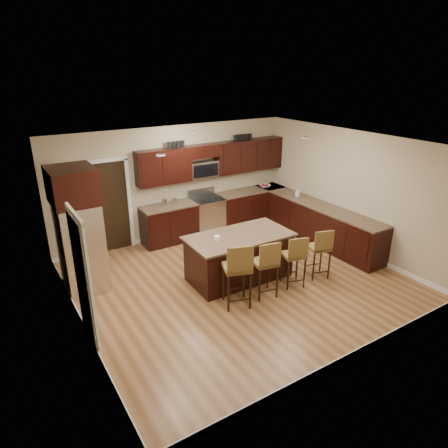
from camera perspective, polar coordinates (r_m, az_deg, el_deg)
floor at (r=8.00m, az=2.08°, el=-8.04°), size 6.00×6.00×0.00m
ceiling at (r=7.07m, az=2.38°, el=11.34°), size 6.00×6.00×0.00m
wall_back at (r=9.71m, az=-6.97°, el=5.89°), size 6.00×0.00×6.00m
wall_left at (r=6.37m, az=-20.78°, el=-4.08°), size 0.00×5.50×5.50m
wall_right at (r=9.37m, az=17.64°, el=4.43°), size 0.00×5.50×5.50m
base_cabinets at (r=9.89m, az=6.57°, el=0.78°), size 4.02×3.96×0.92m
upper_cabinets at (r=9.92m, az=-1.17°, el=9.31°), size 4.00×0.33×0.80m
range at (r=10.02m, az=-2.50°, el=1.26°), size 0.76×0.64×1.11m
microwave at (r=9.81m, az=-3.06°, el=7.82°), size 0.76×0.31×0.40m
doorway at (r=9.25m, az=-16.10°, el=2.30°), size 0.85×0.03×2.06m
pantry_door at (r=6.25m, az=-19.60°, el=-7.81°), size 0.03×0.80×2.04m
letter_decor at (r=9.76m, az=-1.93°, el=11.82°), size 2.20×0.03×0.15m
island at (r=7.91m, az=2.14°, el=-4.88°), size 2.06×1.11×0.92m
stool_left at (r=6.84m, az=2.01°, el=-6.31°), size 0.57×0.57×1.21m
stool_mid at (r=7.20m, az=6.08°, el=-5.51°), size 0.48×0.48×1.11m
stool_right at (r=7.62m, az=10.13°, el=-4.44°), size 0.49×0.49×1.05m
refrigerator at (r=7.69m, az=-20.05°, el=-0.69°), size 0.79×0.92×2.35m
floor_mat at (r=9.34m, az=-1.79°, el=-3.40°), size 1.12×0.96×0.01m
fruit_bowl at (r=10.83m, az=5.85°, el=5.43°), size 0.37×0.37×0.07m
soap_bottle at (r=10.15m, az=10.52°, el=4.47°), size 0.12×0.12×0.21m
canister_tall at (r=9.37m, az=-8.51°, el=3.05°), size 0.12×0.12×0.18m
canister_short at (r=9.48m, az=-7.10°, el=3.25°), size 0.11×0.11×0.15m
island_jar at (r=7.44m, az=-0.99°, el=-2.08°), size 0.10×0.10×0.10m
stool_extra at (r=8.04m, az=13.60°, el=-3.30°), size 0.49×0.49×1.05m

